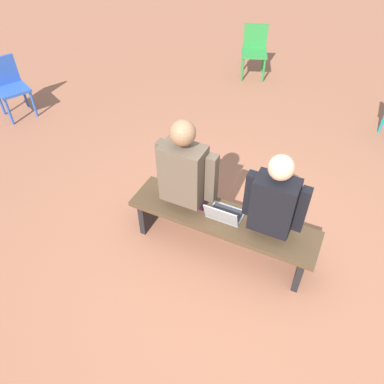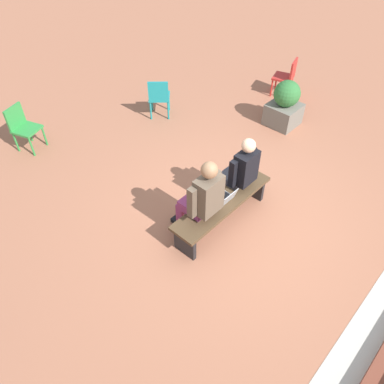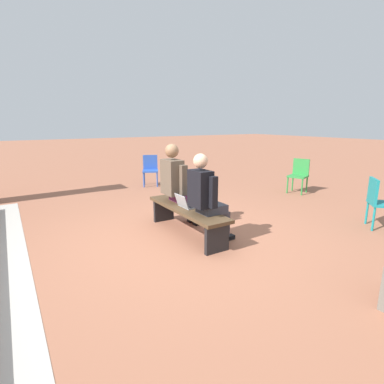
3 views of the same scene
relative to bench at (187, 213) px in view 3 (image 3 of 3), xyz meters
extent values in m
plane|color=#9E6047|center=(-0.25, 0.18, -0.35)|extent=(60.00, 60.00, 0.00)
cube|color=#B7B2A8|center=(0.00, 2.40, -0.35)|extent=(7.09, 0.40, 0.01)
cube|color=#4C3823|center=(0.00, 0.00, 0.07)|extent=(1.80, 0.44, 0.05)
cube|color=black|center=(-0.80, 0.00, -0.15)|extent=(0.06, 0.37, 0.40)
cube|color=black|center=(0.80, 0.00, -0.15)|extent=(0.06, 0.37, 0.40)
cube|color=#383842|center=(-0.44, -0.17, 0.15)|extent=(0.31, 0.37, 0.13)
cube|color=#383842|center=(-0.53, -0.35, -0.13)|extent=(0.10, 0.11, 0.45)
cube|color=black|center=(-0.53, -0.41, -0.32)|extent=(0.10, 0.22, 0.06)
cube|color=#383842|center=(-0.36, -0.35, -0.13)|extent=(0.10, 0.11, 0.45)
cube|color=black|center=(-0.36, -0.41, -0.32)|extent=(0.10, 0.22, 0.06)
cube|color=black|center=(-0.44, 0.04, 0.47)|extent=(0.35, 0.22, 0.52)
cube|color=navy|center=(-0.44, -0.08, 0.44)|extent=(0.05, 0.01, 0.31)
cube|color=black|center=(-0.67, -0.03, 0.46)|extent=(0.08, 0.09, 0.44)
cube|color=black|center=(-0.22, -0.03, 0.46)|extent=(0.08, 0.09, 0.44)
sphere|color=#DBAD89|center=(-0.44, 0.04, 0.86)|extent=(0.20, 0.20, 0.20)
cube|color=#7F2D5B|center=(0.38, -0.18, 0.16)|extent=(0.34, 0.40, 0.14)
cube|color=#7F2D5B|center=(0.29, -0.38, -0.13)|extent=(0.11, 0.12, 0.45)
cube|color=black|center=(0.29, -0.45, -0.32)|extent=(0.11, 0.24, 0.07)
cube|color=#7F2D5B|center=(0.47, -0.38, -0.13)|extent=(0.11, 0.12, 0.45)
cube|color=black|center=(0.47, -0.45, -0.32)|extent=(0.11, 0.24, 0.07)
cube|color=brown|center=(0.38, 0.04, 0.51)|extent=(0.38, 0.24, 0.57)
cube|color=brown|center=(0.14, -0.03, 0.49)|extent=(0.09, 0.10, 0.48)
cube|color=brown|center=(0.63, -0.03, 0.49)|extent=(0.09, 0.10, 0.48)
sphere|color=#8C6647|center=(0.38, 0.04, 0.94)|extent=(0.22, 0.22, 0.22)
cube|color=#9EA0A5|center=(-0.02, -0.04, 0.11)|extent=(0.32, 0.22, 0.02)
cube|color=#2D2D33|center=(-0.02, -0.05, 0.12)|extent=(0.29, 0.15, 0.00)
cube|color=#9EA0A5|center=(-0.02, 0.10, 0.21)|extent=(0.32, 0.07, 0.19)
cube|color=#33519E|center=(-0.02, 0.09, 0.21)|extent=(0.28, 0.06, 0.17)
cube|color=#2D56B7|center=(3.70, -1.06, 0.07)|extent=(0.56, 0.56, 0.04)
cube|color=#2D56B7|center=(3.88, -1.14, 0.29)|extent=(0.21, 0.38, 0.40)
cylinder|color=#2D56B7|center=(3.62, -0.82, -0.15)|extent=(0.04, 0.04, 0.40)
cylinder|color=#2D56B7|center=(3.47, -1.14, -0.15)|extent=(0.04, 0.04, 0.40)
cylinder|color=#2D56B7|center=(3.94, -0.97, -0.15)|extent=(0.04, 0.04, 0.40)
cylinder|color=#2D56B7|center=(3.79, -1.29, -0.15)|extent=(0.04, 0.04, 0.40)
cube|color=#2D893D|center=(0.98, -3.82, 0.07)|extent=(0.54, 0.54, 0.04)
cube|color=#2D893D|center=(1.04, -4.00, 0.29)|extent=(0.39, 0.17, 0.40)
cylinder|color=#2D893D|center=(1.09, -3.59, -0.15)|extent=(0.04, 0.04, 0.40)
cylinder|color=#2D893D|center=(0.75, -3.71, -0.15)|extent=(0.04, 0.04, 0.40)
cylinder|color=#2D893D|center=(1.21, -3.92, -0.15)|extent=(0.04, 0.04, 0.40)
cylinder|color=#2D893D|center=(0.87, -4.05, -0.15)|extent=(0.04, 0.04, 0.40)
cube|color=teal|center=(-1.49, -2.91, 0.07)|extent=(0.59, 0.59, 0.04)
cube|color=teal|center=(-1.35, -2.78, 0.29)|extent=(0.30, 0.32, 0.40)
cylinder|color=teal|center=(-1.48, -2.66, -0.15)|extent=(0.04, 0.04, 0.40)
cylinder|color=teal|center=(-1.23, -2.92, -0.15)|extent=(0.04, 0.04, 0.40)
camera|label=1|loc=(-0.79, 2.30, 2.62)|focal=35.00mm
camera|label=2|loc=(3.13, 2.30, 3.92)|focal=35.00mm
camera|label=3|loc=(-3.84, 2.30, 1.38)|focal=28.00mm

